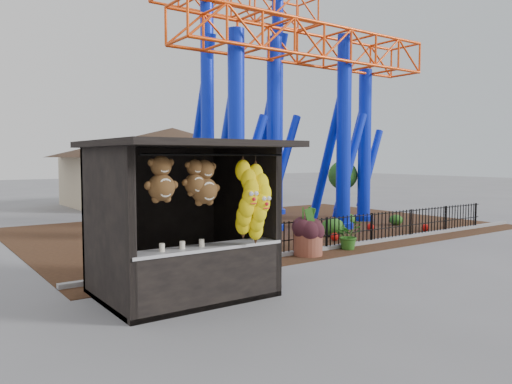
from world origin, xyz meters
TOP-DOWN VIEW (x-y plane):
  - ground at (0.00, 0.00)m, footprint 120.00×120.00m
  - mulch_bed at (4.00, 8.00)m, footprint 18.00×12.00m
  - curb at (4.00, 3.00)m, footprint 18.00×0.18m
  - prize_booth at (-2.99, 0.89)m, footprint 3.50×3.40m
  - picket_fence at (4.90, 3.00)m, footprint 12.20×0.06m
  - roller_coaster at (5.12, 8.23)m, footprint 11.00×6.37m
  - terracotta_planter at (1.78, 2.70)m, footprint 0.88×0.88m
  - planter_foliage at (1.78, 2.70)m, footprint 0.70×0.70m
  - potted_plant at (3.41, 2.70)m, footprint 0.84×0.74m
  - landscaping at (4.40, 5.69)m, footprint 8.39×4.36m
  - pavilion at (6.00, 20.00)m, footprint 15.00×15.00m

SIDE VIEW (x-z plane):
  - ground at x=0.00m, z-range 0.00..0.00m
  - mulch_bed at x=4.00m, z-range 0.00..0.02m
  - curb at x=4.00m, z-range 0.00..0.12m
  - landscaping at x=4.40m, z-range -0.03..0.65m
  - terracotta_planter at x=1.78m, z-range 0.00..0.65m
  - potted_plant at x=3.41m, z-range 0.00..0.89m
  - picket_fence at x=4.90m, z-range 0.00..1.00m
  - planter_foliage at x=1.78m, z-range 0.65..1.29m
  - prize_booth at x=-2.99m, z-range -0.03..3.09m
  - pavilion at x=6.00m, z-range 0.67..5.47m
  - roller_coaster at x=5.12m, z-range 1.03..11.85m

